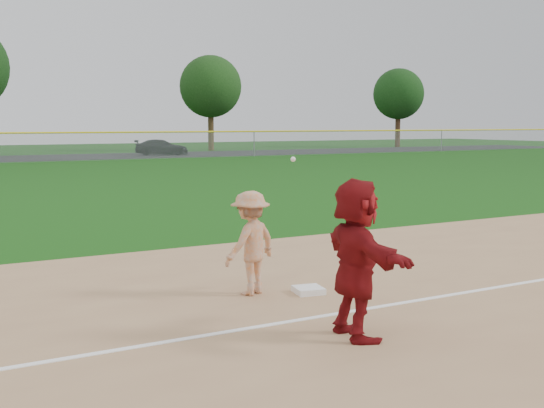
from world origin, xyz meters
TOP-DOWN VIEW (x-y plane):
  - ground at (0.00, 0.00)m, footprint 160.00×160.00m
  - foul_line at (0.00, -0.80)m, footprint 60.00×0.10m
  - first_base at (0.02, 0.38)m, footprint 0.50×0.50m
  - base_runner at (-0.64, -1.74)m, footprint 0.86×1.90m
  - car_right at (14.37, 45.94)m, footprint 4.77×3.27m
  - first_base_play at (-0.78, 0.79)m, footprint 1.18×0.94m
  - tree_3 at (22.00, 52.80)m, footprint 6.00×6.00m
  - tree_4 at (44.00, 51.20)m, footprint 5.60×5.60m

SIDE VIEW (x-z plane):
  - ground at x=0.00m, z-range 0.00..0.00m
  - foul_line at x=0.00m, z-range 0.02..0.03m
  - first_base at x=0.02m, z-range 0.02..0.12m
  - car_right at x=14.37m, z-range 0.01..1.29m
  - first_base_play at x=-0.78m, z-range -0.24..1.88m
  - base_runner at x=-0.64m, z-range 0.02..1.99m
  - tree_4 at x=44.00m, z-range 1.51..10.18m
  - tree_3 at x=22.00m, z-range 1.57..10.76m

